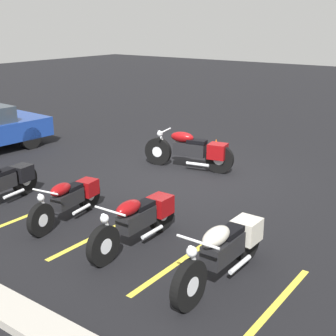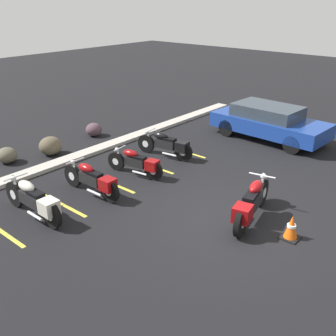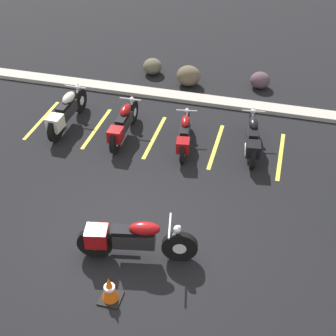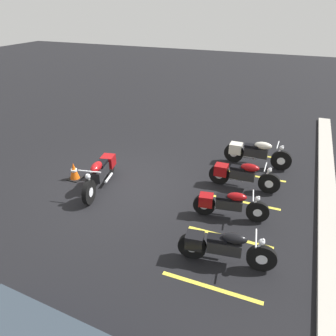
% 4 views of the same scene
% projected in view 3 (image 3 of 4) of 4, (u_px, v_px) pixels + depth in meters
% --- Properties ---
extents(ground, '(60.00, 60.00, 0.00)m').
position_uv_depth(ground, '(126.00, 238.00, 9.75)').
color(ground, black).
extents(motorcycle_maroon_featured, '(2.35, 0.85, 0.93)m').
position_uv_depth(motorcycle_maroon_featured, '(131.00, 239.00, 9.05)').
color(motorcycle_maroon_featured, black).
rests_on(motorcycle_maroon_featured, ground).
extents(parked_bike_0, '(0.64, 2.29, 0.90)m').
position_uv_depth(parked_bike_0, '(66.00, 112.00, 12.84)').
color(parked_bike_0, black).
rests_on(parked_bike_0, ground).
extents(parked_bike_1, '(0.60, 2.15, 0.85)m').
position_uv_depth(parked_bike_1, '(123.00, 124.00, 12.41)').
color(parked_bike_1, black).
rests_on(parked_bike_1, ground).
extents(parked_bike_2, '(0.65, 1.97, 0.78)m').
position_uv_depth(parked_bike_2, '(185.00, 135.00, 12.07)').
color(parked_bike_2, black).
rests_on(parked_bike_2, ground).
extents(parked_bike_3, '(0.67, 2.12, 0.84)m').
position_uv_depth(parked_bike_3, '(252.00, 137.00, 11.92)').
color(parked_bike_3, black).
rests_on(parked_bike_3, ground).
extents(concrete_curb, '(18.00, 0.50, 0.12)m').
position_uv_depth(concrete_curb, '(191.00, 98.00, 14.30)').
color(concrete_curb, '#A8A399').
rests_on(concrete_curb, ground).
extents(landscape_rock_0, '(0.75, 0.74, 0.51)m').
position_uv_depth(landscape_rock_0, '(260.00, 80.00, 14.81)').
color(landscape_rock_0, '#4E3841').
rests_on(landscape_rock_0, ground).
extents(landscape_rock_1, '(0.73, 0.75, 0.52)m').
position_uv_depth(landscape_rock_1, '(153.00, 66.00, 15.59)').
color(landscape_rock_1, '#545041').
rests_on(landscape_rock_1, ground).
extents(landscape_rock_2, '(0.92, 0.88, 0.64)m').
position_uv_depth(landscape_rock_2, '(189.00, 76.00, 14.92)').
color(landscape_rock_2, brown).
rests_on(landscape_rock_2, ground).
extents(traffic_cone, '(0.40, 0.40, 0.58)m').
position_uv_depth(traffic_cone, '(110.00, 289.00, 8.39)').
color(traffic_cone, black).
rests_on(traffic_cone, ground).
extents(stall_line_0, '(0.10, 2.10, 0.00)m').
position_uv_depth(stall_line_0, '(42.00, 120.00, 13.42)').
color(stall_line_0, gold).
rests_on(stall_line_0, ground).
extents(stall_line_1, '(0.10, 2.10, 0.00)m').
position_uv_depth(stall_line_1, '(97.00, 128.00, 13.08)').
color(stall_line_1, gold).
rests_on(stall_line_1, ground).
extents(stall_line_2, '(0.10, 2.10, 0.00)m').
position_uv_depth(stall_line_2, '(155.00, 137.00, 12.73)').
color(stall_line_2, gold).
rests_on(stall_line_2, ground).
extents(stall_line_3, '(0.10, 2.10, 0.00)m').
position_uv_depth(stall_line_3, '(216.00, 146.00, 12.38)').
color(stall_line_3, gold).
rests_on(stall_line_3, ground).
extents(stall_line_4, '(0.10, 2.10, 0.00)m').
position_uv_depth(stall_line_4, '(281.00, 156.00, 12.04)').
color(stall_line_4, gold).
rests_on(stall_line_4, ground).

